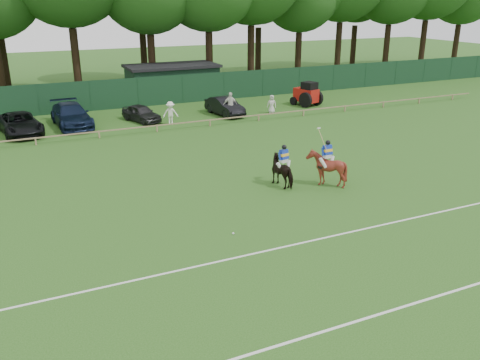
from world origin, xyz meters
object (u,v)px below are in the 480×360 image
polo_ball (233,233)px  suv_black (20,124)px  spectator_left (170,113)px  estate_black (225,106)px  spectator_right (272,104)px  horse_chestnut (326,168)px  hatch_grey (141,113)px  spectator_mid (230,105)px  utility_shed (172,81)px  horse_dark (283,171)px  tractor (307,94)px  sedan_navy (71,115)px

polo_ball → suv_black: bearing=108.6°
spectator_left → estate_black: bearing=27.9°
spectator_left → spectator_right: bearing=15.2°
horse_chestnut → hatch_grey: (-4.89, 17.57, -0.28)m
estate_black → spectator_mid: bearing=-92.8°
hatch_grey → spectator_left: size_ratio=2.15×
horse_chestnut → utility_shed: (0.28, 25.99, 0.63)m
suv_black → polo_ball: (6.91, -20.55, -0.68)m
horse_dark → utility_shed: size_ratio=0.22×
spectator_mid → utility_shed: utility_shed is taller
hatch_grey → utility_shed: size_ratio=0.44×
suv_black → tractor: (23.13, 0.02, 0.25)m
horse_chestnut → spectator_right: bearing=-110.2°
suv_black → sedan_navy: (3.53, 0.81, 0.10)m
spectator_right → suv_black: bearing=-151.5°
suv_black → estate_black: (15.17, -0.40, -0.03)m
spectator_mid → spectator_right: 3.66m
spectator_left → tractor: tractor is taller
sedan_navy → horse_chestnut: bearing=-65.2°
hatch_grey → spectator_mid: spectator_mid is taller
spectator_mid → polo_ball: bearing=-110.3°
sedan_navy → polo_ball: size_ratio=63.06×
hatch_grey → polo_ball: 20.85m
sedan_navy → utility_shed: utility_shed is taller
suv_black → spectator_right: spectator_right is taller
hatch_grey → spectator_left: bearing=-68.0°
suv_black → spectator_mid: (15.24, -1.33, 0.26)m
hatch_grey → spectator_right: size_ratio=2.50×
utility_shed → tractor: utility_shed is taller
suv_black → tractor: 23.13m
estate_black → spectator_left: (-4.92, -1.30, 0.16)m
spectator_mid → utility_shed: size_ratio=0.23×
polo_ball → utility_shed: 30.02m
polo_ball → sedan_navy: bearing=99.0°
spectator_left → spectator_right: size_ratio=1.16×
hatch_grey → sedan_navy: bearing=154.0°
suv_black → sedan_navy: sedan_navy is taller
spectator_mid → sedan_navy: bearing=172.8°
horse_dark → tractor: bearing=-137.2°
spectator_right → utility_shed: size_ratio=0.18×
horse_chestnut → spectator_mid: spectator_mid is taller
spectator_left → spectator_mid: (4.99, 0.38, 0.12)m
horse_dark → spectator_mid: bearing=-115.9°
suv_black → hatch_grey: (8.55, 0.23, -0.10)m
sedan_navy → spectator_left: size_ratio=3.30×
suv_black → sedan_navy: 3.62m
utility_shed → polo_ball: bearing=-103.1°
horse_dark → spectator_left: 14.80m
horse_dark → hatch_grey: (-2.95, 16.69, -0.14)m
hatch_grey → tractor: bearing=-20.2°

